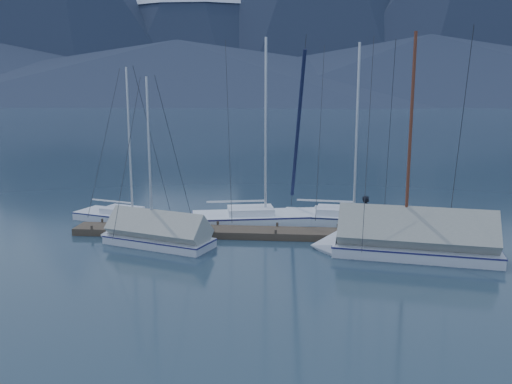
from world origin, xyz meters
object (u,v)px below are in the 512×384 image
(sailboat_covered_far, at_px, (150,236))
(person, at_px, (366,214))
(sailboat_open_left, at_px, (140,220))
(sailboat_open_mid, at_px, (276,219))
(sailboat_covered_near, at_px, (401,243))
(sailboat_open_right, at_px, (364,220))

(sailboat_covered_far, height_order, person, sailboat_covered_far)
(sailboat_covered_far, relative_size, person, 4.69)
(sailboat_open_left, distance_m, sailboat_open_mid, 7.30)
(sailboat_covered_near, bearing_deg, person, 118.70)
(sailboat_covered_far, bearing_deg, sailboat_covered_near, -2.96)
(sailboat_open_mid, xyz_separation_m, sailboat_covered_far, (-5.56, -4.72, 0.22))
(sailboat_covered_near, bearing_deg, sailboat_open_right, 100.51)
(sailboat_open_right, bearing_deg, sailboat_open_mid, -179.08)
(sailboat_open_left, bearing_deg, sailboat_open_right, 3.91)
(sailboat_open_left, xyz_separation_m, sailboat_open_right, (11.98, 0.82, 0.02))
(sailboat_open_left, bearing_deg, sailboat_covered_near, -19.38)
(sailboat_covered_near, height_order, sailboat_covered_far, sailboat_covered_near)
(sailboat_open_mid, xyz_separation_m, sailboat_open_right, (4.71, 0.08, -0.01))
(sailboat_open_mid, relative_size, sailboat_covered_far, 1.27)
(sailboat_open_mid, relative_size, person, 5.94)
(sailboat_open_left, xyz_separation_m, sailboat_open_mid, (7.27, 0.74, 0.03))
(sailboat_open_mid, height_order, sailboat_open_right, sailboat_open_mid)
(sailboat_open_left, height_order, sailboat_open_mid, sailboat_open_mid)
(sailboat_open_left, relative_size, sailboat_covered_far, 1.07)
(sailboat_open_mid, xyz_separation_m, person, (4.45, -3.02, 1.05))
(sailboat_open_left, bearing_deg, sailboat_open_mid, 5.84)
(sailboat_open_right, bearing_deg, person, -94.71)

